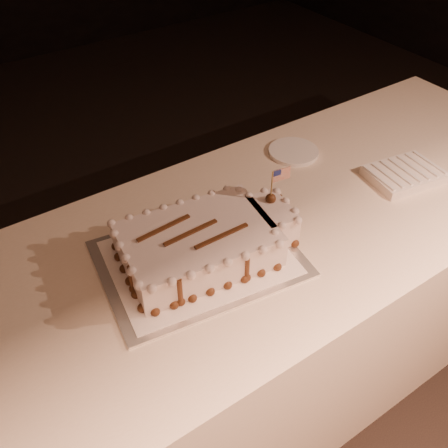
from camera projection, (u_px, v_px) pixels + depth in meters
banquet_table at (241, 318)px, 1.63m from camera, size 2.40×0.80×0.75m
cake_board at (199, 259)px, 1.31m from camera, size 0.55×0.45×0.01m
doily at (199, 257)px, 1.30m from camera, size 0.50×0.40×0.00m
sheet_cake at (208, 241)px, 1.28m from camera, size 0.50×0.32×0.19m
napkin_stack at (404, 174)px, 1.57m from camera, size 0.24×0.20×0.04m
side_plate at (293, 152)px, 1.68m from camera, size 0.17×0.17×0.01m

